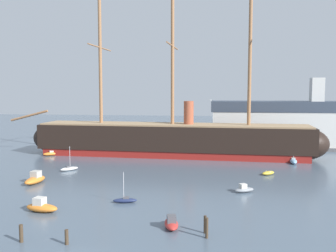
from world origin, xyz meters
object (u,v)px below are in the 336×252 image
(sailboat_far_left, at_px, (53,153))
(motorboat_mid_left, at_px, (35,179))
(motorboat_foreground_left, at_px, (41,207))
(dinghy_alongside_stern, at_px, (268,173))
(tall_ship, at_px, (172,139))
(mooring_piling_nearest, at_px, (207,228))
(motorboat_foreground_right, at_px, (171,223))
(sailboat_alongside_bow, at_px, (69,169))
(sailboat_near_centre, at_px, (125,200))
(sailboat_distant_centre, at_px, (170,148))
(mooring_piling_midwater, at_px, (205,224))
(sailboat_far_right, at_px, (293,161))
(mooring_piling_right_pair, at_px, (21,233))
(motorboat_mid_right, at_px, (244,189))
(mooring_piling_left_pair, at_px, (67,237))
(seagull_in_flight, at_px, (211,100))
(dockside_warehouse_right, at_px, (297,124))

(sailboat_far_left, bearing_deg, motorboat_mid_left, -71.65)
(motorboat_foreground_left, xyz_separation_m, dinghy_alongside_stern, (31.04, 25.41, -0.30))
(tall_ship, distance_m, mooring_piling_nearest, 50.20)
(motorboat_foreground_right, height_order, sailboat_alongside_bow, sailboat_alongside_bow)
(tall_ship, xyz_separation_m, sailboat_near_centre, (-1.96, -38.08, -3.61))
(sailboat_distant_centre, bearing_deg, mooring_piling_midwater, -79.14)
(sailboat_alongside_bow, relative_size, sailboat_far_left, 0.77)
(sailboat_far_left, bearing_deg, sailboat_far_right, -2.67)
(mooring_piling_nearest, bearing_deg, tall_ship, 100.86)
(dinghy_alongside_stern, height_order, mooring_piling_nearest, mooring_piling_nearest)
(sailboat_near_centre, bearing_deg, dinghy_alongside_stern, 43.26)
(sailboat_alongside_bow, distance_m, sailboat_far_right, 45.85)
(motorboat_foreground_right, height_order, sailboat_near_centre, sailboat_near_centre)
(motorboat_foreground_right, height_order, sailboat_far_right, sailboat_far_right)
(sailboat_far_left, height_order, mooring_piling_right_pair, sailboat_far_left)
(motorboat_mid_left, relative_size, motorboat_mid_right, 1.50)
(mooring_piling_left_pair, distance_m, seagull_in_flight, 33.16)
(motorboat_foreground_left, bearing_deg, motorboat_mid_right, 26.08)
(motorboat_foreground_right, relative_size, sailboat_alongside_bow, 0.83)
(sailboat_near_centre, bearing_deg, dockside_warehouse_right, 58.92)
(sailboat_far_right, distance_m, dockside_warehouse_right, 24.09)
(motorboat_mid_left, relative_size, mooring_piling_left_pair, 3.34)
(motorboat_foreground_left, xyz_separation_m, mooring_piling_midwater, (20.66, -4.63, 0.31))
(dockside_warehouse_right, bearing_deg, mooring_piling_left_pair, -117.01)
(tall_ship, distance_m, motorboat_foreground_right, 47.20)
(motorboat_foreground_right, relative_size, motorboat_mid_left, 0.75)
(motorboat_mid_left, distance_m, mooring_piling_nearest, 34.88)
(motorboat_foreground_right, height_order, mooring_piling_right_pair, mooring_piling_right_pair)
(tall_ship, bearing_deg, mooring_piling_right_pair, -99.70)
(tall_ship, bearing_deg, mooring_piling_nearest, -79.14)
(dinghy_alongside_stern, xyz_separation_m, sailboat_far_left, (-47.56, 14.77, 0.17))
(motorboat_foreground_right, distance_m, sailboat_far_right, 46.16)
(sailboat_alongside_bow, bearing_deg, dinghy_alongside_stern, 1.74)
(motorboat_foreground_right, bearing_deg, sailboat_distant_centre, 97.33)
(mooring_piling_left_pair, bearing_deg, mooring_piling_nearest, 14.15)
(motorboat_mid_right, distance_m, sailboat_far_left, 50.56)
(motorboat_mid_left, distance_m, motorboat_mid_right, 33.71)
(sailboat_far_right, bearing_deg, mooring_piling_right_pair, -126.82)
(motorboat_mid_left, height_order, mooring_piling_right_pair, motorboat_mid_left)
(motorboat_foreground_right, height_order, motorboat_mid_left, motorboat_mid_left)
(sailboat_far_right, relative_size, mooring_piling_right_pair, 3.44)
(mooring_piling_nearest, relative_size, dockside_warehouse_right, 0.04)
(mooring_piling_nearest, bearing_deg, sailboat_alongside_bow, 131.73)
(motorboat_foreground_right, distance_m, mooring_piling_left_pair, 11.38)
(motorboat_mid_right, bearing_deg, sailboat_far_left, 147.04)
(dinghy_alongside_stern, distance_m, seagull_in_flight, 18.43)
(mooring_piling_right_pair, relative_size, mooring_piling_midwater, 0.95)
(dockside_warehouse_right, bearing_deg, sailboat_far_left, -161.11)
(motorboat_foreground_right, relative_size, sailboat_distant_centre, 0.68)
(mooring_piling_right_pair, bearing_deg, motorboat_foreground_right, 22.38)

